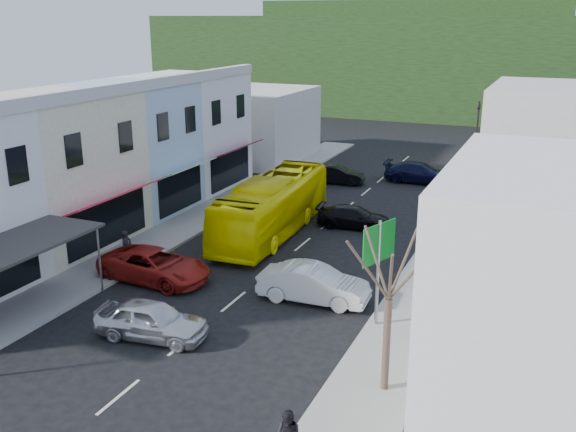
# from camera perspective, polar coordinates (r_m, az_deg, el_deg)

# --- Properties ---
(ground) EXTENTS (120.00, 120.00, 0.00)m
(ground) POSITION_cam_1_polar(r_m,az_deg,el_deg) (28.32, -4.86, -7.59)
(ground) COLOR black
(ground) RESTS_ON ground
(sidewalk_left) EXTENTS (3.00, 52.00, 0.15)m
(sidewalk_left) POSITION_cam_1_polar(r_m,az_deg,el_deg) (39.91, -7.63, -0.07)
(sidewalk_left) COLOR gray
(sidewalk_left) RESTS_ON ground
(sidewalk_right) EXTENTS (3.00, 52.00, 0.15)m
(sidewalk_right) POSITION_cam_1_polar(r_m,az_deg,el_deg) (34.97, 14.04, -2.98)
(sidewalk_right) COLOR gray
(sidewalk_right) RESTS_ON ground
(shopfront_row) EXTENTS (8.25, 30.00, 8.00)m
(shopfront_row) POSITION_cam_1_polar(r_m,az_deg,el_deg) (37.92, -18.29, 4.41)
(shopfront_row) COLOR silver
(shopfront_row) RESTS_ON ground
(distant_block_left) EXTENTS (8.00, 10.00, 6.00)m
(distant_block_left) POSITION_cam_1_polar(r_m,az_deg,el_deg) (55.92, -2.79, 8.14)
(distant_block_left) COLOR #B7B2A8
(distant_block_left) RESTS_ON ground
(distant_block_right) EXTENTS (8.00, 12.00, 7.00)m
(distant_block_right) POSITION_cam_1_polar(r_m,az_deg,el_deg) (53.24, 21.79, 7.01)
(distant_block_right) COLOR #B7B2A8
(distant_block_right) RESTS_ON ground
(hillside) EXTENTS (80.00, 26.00, 14.00)m
(hillside) POSITION_cam_1_polar(r_m,az_deg,el_deg) (88.87, 14.80, 13.43)
(hillside) COLOR black
(hillside) RESTS_ON ground
(bus) EXTENTS (3.09, 11.71, 3.10)m
(bus) POSITION_cam_1_polar(r_m,az_deg,el_deg) (36.31, -1.38, 0.75)
(bus) COLOR #F9EB03
(bus) RESTS_ON ground
(car_silver) EXTENTS (4.59, 2.32, 1.40)m
(car_silver) POSITION_cam_1_polar(r_m,az_deg,el_deg) (25.51, -12.05, -9.13)
(car_silver) COLOR silver
(car_silver) RESTS_ON ground
(car_white) EXTENTS (4.49, 2.04, 1.40)m
(car_white) POSITION_cam_1_polar(r_m,az_deg,el_deg) (28.03, 2.29, -6.24)
(car_white) COLOR silver
(car_white) RESTS_ON ground
(car_red) EXTENTS (4.70, 2.15, 1.40)m
(car_red) POSITION_cam_1_polar(r_m,az_deg,el_deg) (30.77, -11.76, -4.41)
(car_red) COLOR maroon
(car_red) RESTS_ON ground
(car_black_near) EXTENTS (4.67, 2.30, 1.40)m
(car_black_near) POSITION_cam_1_polar(r_m,az_deg,el_deg) (37.82, 5.90, -0.00)
(car_black_near) COLOR black
(car_black_near) RESTS_ON ground
(car_black_far) EXTENTS (4.59, 2.33, 1.40)m
(car_black_far) POSITION_cam_1_polar(r_m,az_deg,el_deg) (47.82, 4.32, 3.72)
(car_black_far) COLOR black
(car_black_far) RESTS_ON ground
(car_navy_far) EXTENTS (4.55, 1.96, 1.40)m
(car_navy_far) POSITION_cam_1_polar(r_m,az_deg,el_deg) (48.94, 11.60, 3.73)
(car_navy_far) COLOR black
(car_navy_far) RESTS_ON ground
(pedestrian_left) EXTENTS (0.45, 0.63, 1.70)m
(pedestrian_left) POSITION_cam_1_polar(r_m,az_deg,el_deg) (32.63, -14.16, -2.74)
(pedestrian_left) COLOR black
(pedestrian_left) RESTS_ON sidewalk_left
(direction_sign) EXTENTS (1.56, 2.16, 4.47)m
(direction_sign) POSITION_cam_1_polar(r_m,az_deg,el_deg) (25.37, 7.99, -5.24)
(direction_sign) COLOR #0B5C19
(direction_sign) RESTS_ON ground
(street_tree) EXTENTS (3.32, 3.32, 6.70)m
(street_tree) POSITION_cam_1_polar(r_m,az_deg,el_deg) (20.67, 8.94, -7.32)
(street_tree) COLOR #352821
(street_tree) RESTS_ON ground
(traffic_signal) EXTENTS (1.06, 1.37, 5.58)m
(traffic_signal) POSITION_cam_1_polar(r_m,az_deg,el_deg) (53.25, 16.41, 6.77)
(traffic_signal) COLOR black
(traffic_signal) RESTS_ON ground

